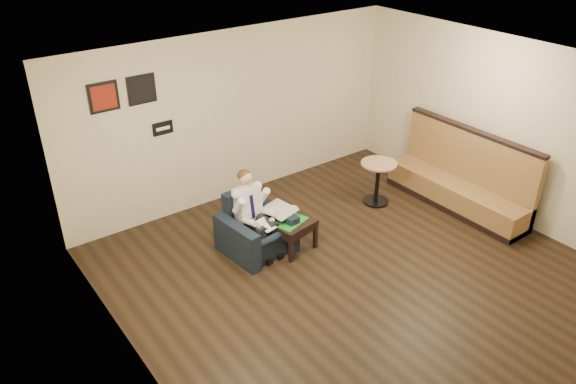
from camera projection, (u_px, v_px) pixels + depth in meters
ground at (357, 276)px, 7.66m from camera, size 6.00×6.00×0.00m
wall_back at (237, 116)px, 9.10m from camera, size 6.00×0.02×2.80m
wall_left at (137, 272)px, 5.42m from camera, size 0.02×6.00×2.80m
wall_right at (508, 131)px, 8.54m from camera, size 0.02×6.00×2.80m
ceiling at (372, 76)px, 6.31m from camera, size 6.00×6.00×0.02m
seating_sign at (163, 128)px, 8.36m from camera, size 0.32×0.02×0.20m
art_print_left at (104, 97)px, 7.63m from camera, size 0.42×0.03×0.42m
art_print_right at (142, 89)px, 7.92m from camera, size 0.42×0.03×0.42m
armchair at (256, 225)px, 8.00m from camera, size 0.97×0.97×0.85m
seated_man at (261, 219)px, 7.85m from camera, size 0.64×0.89×1.17m
lap_papers at (265, 225)px, 7.82m from camera, size 0.24×0.31×0.01m
newspaper at (279, 210)px, 8.08m from camera, size 0.44×0.52×0.01m
side_table at (291, 234)px, 8.15m from camera, size 0.66×0.66×0.47m
green_folder at (290, 221)px, 8.00m from camera, size 0.55×0.46×0.01m
coffee_mug at (293, 209)px, 8.20m from camera, size 0.10×0.10×0.10m
smartphone at (285, 214)px, 8.17m from camera, size 0.15×0.08×0.01m
banquette at (459, 171)px, 9.02m from camera, size 0.60×2.51×1.28m
cafe_table at (377, 183)px, 9.27m from camera, size 0.60×0.60×0.73m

